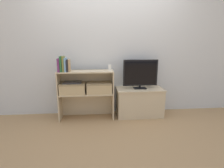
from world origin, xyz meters
TOP-DOWN VIEW (x-y plane):
  - ground_plane at (0.00, 0.00)m, footprint 16.00×16.00m
  - wall_back at (0.00, 0.44)m, footprint 10.00×0.05m
  - tv_stand at (0.51, 0.20)m, footprint 0.84×0.43m
  - tv at (0.51, 0.20)m, footprint 0.61×0.14m
  - bookshelf_lower_tier at (-0.45, 0.22)m, footprint 0.94×0.32m
  - bookshelf_upper_tier at (-0.45, 0.22)m, footprint 0.94×0.32m
  - book_plum at (-0.87, 0.10)m, footprint 0.03×0.16m
  - book_forest at (-0.84, 0.10)m, footprint 0.03×0.13m
  - book_olive at (-0.80, 0.10)m, footprint 0.03×0.15m
  - book_skyblue at (-0.77, 0.10)m, footprint 0.03×0.16m
  - book_charcoal at (-0.73, 0.10)m, footprint 0.02×0.14m
  - book_tan at (-0.71, 0.10)m, footprint 0.02×0.13m
  - baby_monitor at (-0.04, 0.16)m, footprint 0.05×0.03m
  - storage_basket_left at (-0.67, 0.15)m, footprint 0.43×0.29m
  - storage_basket_right at (-0.22, 0.15)m, footprint 0.43×0.29m
  - laptop at (-0.67, 0.15)m, footprint 0.30×0.21m

SIDE VIEW (x-z plane):
  - ground_plane at x=0.00m, z-range 0.00..0.00m
  - tv_stand at x=0.51m, z-range 0.00..0.51m
  - bookshelf_lower_tier at x=-0.45m, z-range 0.06..0.53m
  - storage_basket_left at x=-0.67m, z-range 0.48..0.66m
  - storage_basket_right at x=-0.22m, z-range 0.48..0.66m
  - laptop at x=-0.67m, z-range 0.65..0.67m
  - bookshelf_upper_tier at x=-0.45m, z-range 0.53..0.91m
  - tv at x=0.51m, z-range 0.53..1.04m
  - baby_monitor at x=-0.04m, z-range 0.84..0.97m
  - book_charcoal at x=-0.73m, z-range 0.85..1.05m
  - book_tan at x=-0.71m, z-range 0.85..1.05m
  - book_plum at x=-0.87m, z-range 0.85..1.07m
  - book_skyblue at x=-0.77m, z-range 0.85..1.07m
  - book_forest at x=-0.84m, z-range 0.85..1.10m
  - book_olive at x=-0.80m, z-range 0.85..1.11m
  - wall_back at x=0.00m, z-range 0.00..2.40m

